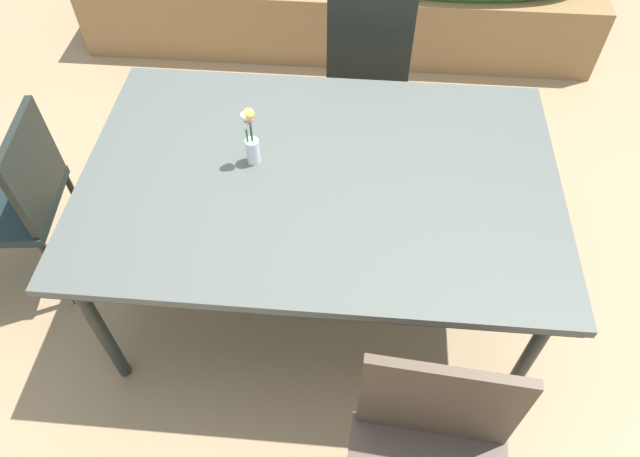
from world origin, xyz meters
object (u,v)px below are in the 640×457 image
object	(u,v)px
chair_far_side	(369,66)
chair_end_left	(17,197)
flower_vase	(251,139)
dining_table	(320,184)

from	to	relation	value
chair_far_side	chair_end_left	distance (m)	1.71
chair_end_left	flower_vase	size ratio (longest dim) A/B	3.57
chair_far_side	flower_vase	world-z (taller)	chair_far_side
dining_table	chair_end_left	bearing A→B (deg)	179.66
chair_far_side	chair_end_left	xyz separation A→B (m)	(-1.42, -0.95, -0.06)
dining_table	chair_end_left	size ratio (longest dim) A/B	2.01
dining_table	chair_end_left	distance (m)	1.28
chair_end_left	chair_far_side	bearing A→B (deg)	-62.52
chair_far_side	chair_end_left	world-z (taller)	chair_far_side
dining_table	chair_far_side	world-z (taller)	chair_far_side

